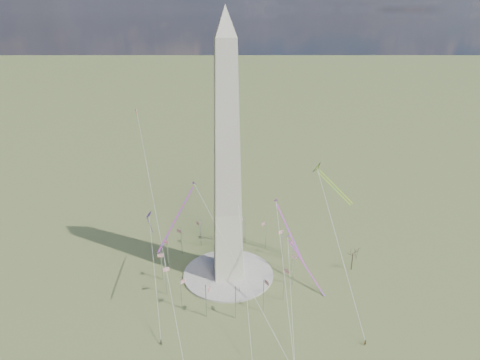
{
  "coord_description": "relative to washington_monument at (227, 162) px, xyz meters",
  "views": [
    {
      "loc": [
        -13.05,
        -144.77,
        99.04
      ],
      "look_at": [
        4.72,
        0.0,
        40.83
      ],
      "focal_mm": 32.0,
      "sensor_mm": 36.0,
      "label": 1
    }
  ],
  "objects": [
    {
      "name": "ground",
      "position": [
        0.0,
        0.0,
        -47.95
      ],
      "size": [
        2000.0,
        2000.0,
        0.0
      ],
      "primitive_type": "plane",
      "color": "#4C6030",
      "rests_on": "ground"
    },
    {
      "name": "tree_near",
      "position": [
        50.39,
        -2.37,
        -40.13
      ],
      "size": [
        6.27,
        6.27,
        10.98
      ],
      "color": "#433528",
      "rests_on": "ground"
    },
    {
      "name": "kite_small_red",
      "position": [
        -34.08,
        31.73,
        12.94
      ],
      "size": [
        1.35,
        2.03,
        4.33
      ],
      "rotation": [
        0.0,
        0.0,
        2.53
      ],
      "color": "red",
      "rests_on": "ground"
    },
    {
      "name": "kite_streamer_right",
      "position": [
        27.65,
        -4.87,
        -38.51
      ],
      "size": [
        11.46,
        21.05,
        15.72
      ],
      "rotation": [
        0.0,
        0.0,
        3.61
      ],
      "color": "red",
      "rests_on": "ground"
    },
    {
      "name": "kite_small_white",
      "position": [
        4.99,
        51.28,
        24.91
      ],
      "size": [
        1.39,
        2.06,
        4.39
      ],
      "rotation": [
        0.0,
        0.0,
        2.52
      ],
      "color": "white",
      "rests_on": "ground"
    },
    {
      "name": "washington_monument",
      "position": [
        0.0,
        0.0,
        0.0
      ],
      "size": [
        15.56,
        15.56,
        100.0
      ],
      "color": "#BDB89E",
      "rests_on": "plaza"
    },
    {
      "name": "flagpole_ring",
      "position": [
        -0.0,
        -0.0,
        -40.68
      ],
      "size": [
        54.4,
        54.4,
        13.0
      ],
      "color": "silver",
      "rests_on": "ground"
    },
    {
      "name": "person_east",
      "position": [
        39.35,
        -43.8,
        -46.97
      ],
      "size": [
        0.81,
        0.64,
        1.96
      ],
      "primitive_type": "imported",
      "rotation": [
        0.0,
        0.0,
        3.4
      ],
      "color": "gray",
      "rests_on": "ground"
    },
    {
      "name": "person_west",
      "position": [
        -24.92,
        -35.52,
        -47.13
      ],
      "size": [
        0.8,
        0.63,
        1.65
      ],
      "primitive_type": "imported",
      "rotation": [
        0.0,
        0.0,
        3.14
      ],
      "color": "gray",
      "rests_on": "ground"
    },
    {
      "name": "plaza",
      "position": [
        0.0,
        0.0,
        -47.55
      ],
      "size": [
        36.0,
        36.0,
        0.8
      ],
      "primitive_type": "cylinder",
      "color": "#B8B2A8",
      "rests_on": "ground"
    },
    {
      "name": "kite_diamond_purple",
      "position": [
        -30.23,
        9.57,
        -24.9
      ],
      "size": [
        2.19,
        3.42,
        10.53
      ],
      "rotation": [
        0.0,
        0.0,
        2.62
      ],
      "color": "#4C1B7A",
      "rests_on": "ground"
    },
    {
      "name": "kite_delta_black",
      "position": [
        37.31,
        8.2,
        -7.76
      ],
      "size": [
        15.49,
        15.11,
        14.5
      ],
      "rotation": [
        0.0,
        0.0,
        3.95
      ],
      "color": "black",
      "rests_on": "ground"
    },
    {
      "name": "kite_streamer_left",
      "position": [
        18.51,
        -15.85,
        -17.14
      ],
      "size": [
        6.97,
        21.31,
        14.94
      ],
      "rotation": [
        0.0,
        0.0,
        3.41
      ],
      "color": "red",
      "rests_on": "ground"
    },
    {
      "name": "kite_streamer_mid",
      "position": [
        -16.47,
        -10.12,
        -11.68
      ],
      "size": [
        14.15,
        21.17,
        16.61
      ],
      "rotation": [
        0.0,
        0.0,
        2.58
      ],
      "color": "red",
      "rests_on": "ground"
    }
  ]
}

